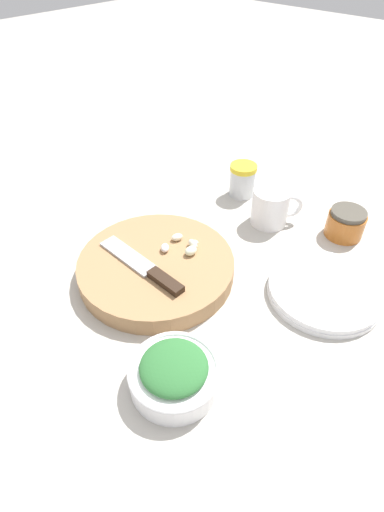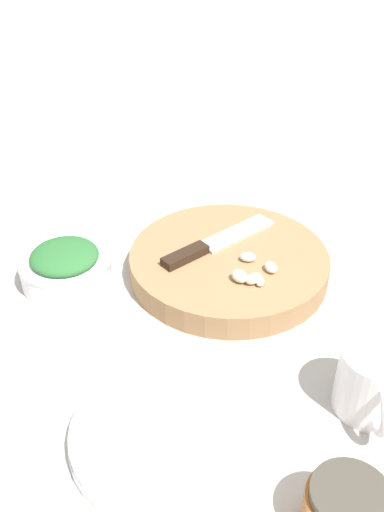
% 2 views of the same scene
% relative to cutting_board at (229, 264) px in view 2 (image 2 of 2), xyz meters
% --- Properties ---
extents(ground_plane, '(5.00, 5.00, 0.00)m').
position_rel_cutting_board_xyz_m(ground_plane, '(-0.02, 0.12, -0.02)').
color(ground_plane, '#B2ADA3').
extents(cutting_board, '(0.29, 0.29, 0.04)m').
position_rel_cutting_board_xyz_m(cutting_board, '(0.00, 0.00, 0.00)').
color(cutting_board, '#9E754C').
rests_on(cutting_board, ground_plane).
extents(chef_knife, '(0.04, 0.21, 0.01)m').
position_rel_cutting_board_xyz_m(chef_knife, '(0.03, 0.01, 0.02)').
color(chef_knife, black).
rests_on(chef_knife, cutting_board).
extents(garlic_cloves, '(0.07, 0.07, 0.02)m').
position_rel_cutting_board_xyz_m(garlic_cloves, '(-0.06, 0.02, 0.03)').
color(garlic_cloves, '#EAECC7').
rests_on(garlic_cloves, cutting_board).
extents(herb_bowl, '(0.13, 0.13, 0.06)m').
position_rel_cutting_board_xyz_m(herb_bowl, '(0.14, 0.19, 0.01)').
color(herb_bowl, white).
rests_on(herb_bowl, ground_plane).
extents(coffee_mug, '(0.09, 0.09, 0.08)m').
position_rel_cutting_board_xyz_m(coffee_mug, '(-0.29, 0.06, 0.02)').
color(coffee_mug, white).
rests_on(coffee_mug, ground_plane).
extents(plate_stack, '(0.21, 0.21, 0.02)m').
position_rel_cutting_board_xyz_m(plate_stack, '(-0.17, 0.26, -0.01)').
color(plate_stack, white).
rests_on(plate_stack, ground_plane).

